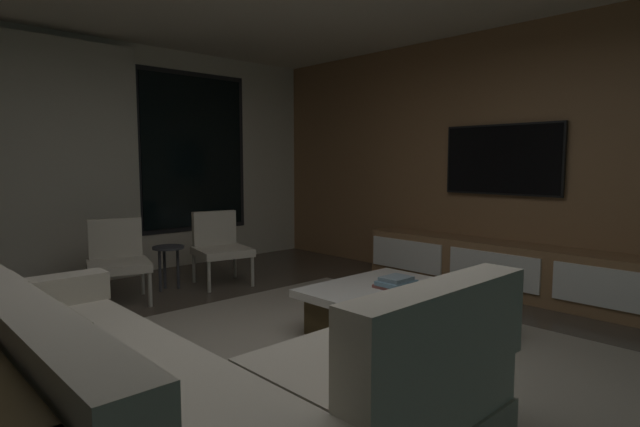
# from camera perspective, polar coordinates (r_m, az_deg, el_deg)

# --- Properties ---
(floor) EXTENTS (9.20, 9.20, 0.00)m
(floor) POSITION_cam_1_polar(r_m,az_deg,el_deg) (3.28, -1.92, -17.97)
(floor) COLOR #473D33
(back_wall_with_window) EXTENTS (6.60, 0.30, 2.70)m
(back_wall_with_window) POSITION_cam_1_polar(r_m,az_deg,el_deg) (6.18, -25.32, 5.45)
(back_wall_with_window) COLOR beige
(back_wall_with_window) RESTS_ON floor
(media_wall) EXTENTS (0.12, 7.80, 2.70)m
(media_wall) POSITION_cam_1_polar(r_m,az_deg,el_deg) (5.53, 22.68, 5.65)
(media_wall) COLOR #8E6642
(media_wall) RESTS_ON floor
(area_rug) EXTENTS (3.20, 3.80, 0.01)m
(area_rug) POSITION_cam_1_polar(r_m,az_deg,el_deg) (3.44, 3.80, -16.72)
(area_rug) COLOR gray
(area_rug) RESTS_ON floor
(sectional_couch) EXTENTS (1.98, 2.50, 0.82)m
(sectional_couch) POSITION_cam_1_polar(r_m,az_deg,el_deg) (2.53, -16.16, -18.56)
(sectional_couch) COLOR #A49C8C
(sectional_couch) RESTS_ON floor
(coffee_table) EXTENTS (1.16, 1.16, 0.36)m
(coffee_table) POSITION_cam_1_polar(r_m,az_deg,el_deg) (3.94, 8.68, -10.99)
(coffee_table) COLOR #3E311A
(coffee_table) RESTS_ON floor
(book_stack_on_coffee_table) EXTENTS (0.28, 0.24, 0.09)m
(book_stack_on_coffee_table) POSITION_cam_1_polar(r_m,az_deg,el_deg) (3.97, 8.54, -7.71)
(book_stack_on_coffee_table) COLOR brown
(book_stack_on_coffee_table) RESTS_ON coffee_table
(accent_chair_near_window) EXTENTS (0.64, 0.66, 0.78)m
(accent_chair_near_window) POSITION_cam_1_polar(r_m,az_deg,el_deg) (5.64, -11.30, -3.37)
(accent_chair_near_window) COLOR #B2ADA0
(accent_chair_near_window) RESTS_ON floor
(accent_chair_by_curtain) EXTENTS (0.68, 0.69, 0.78)m
(accent_chair_by_curtain) POSITION_cam_1_polar(r_m,az_deg,el_deg) (5.17, -21.92, -4.50)
(accent_chair_by_curtain) COLOR #B2ADA0
(accent_chair_by_curtain) RESTS_ON floor
(side_stool) EXTENTS (0.32, 0.32, 0.46)m
(side_stool) POSITION_cam_1_polar(r_m,az_deg,el_deg) (5.46, -16.79, -4.44)
(side_stool) COLOR #333338
(side_stool) RESTS_ON floor
(media_console) EXTENTS (0.46, 3.10, 0.52)m
(media_console) POSITION_cam_1_polar(r_m,az_deg,el_deg) (5.39, 20.46, -6.00)
(media_console) COLOR #8E6642
(media_console) RESTS_ON floor
(mounted_tv) EXTENTS (0.05, 1.26, 0.72)m
(mounted_tv) POSITION_cam_1_polar(r_m,az_deg,el_deg) (5.54, 19.85, 5.75)
(mounted_tv) COLOR black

